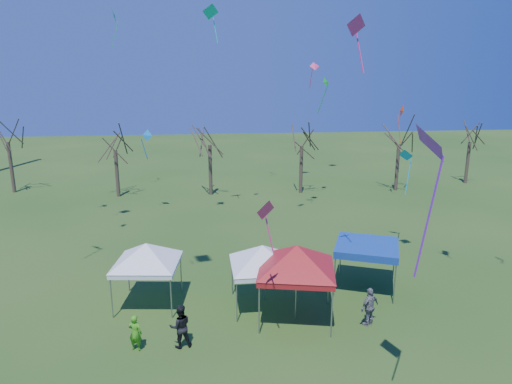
# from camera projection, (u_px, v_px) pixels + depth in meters

# --- Properties ---
(ground) EXTENTS (140.00, 140.00, 0.00)m
(ground) POSITION_uv_depth(u_px,v_px,m) (279.00, 338.00, 19.14)
(ground) COLOR #254A18
(ground) RESTS_ON ground
(tree_0) EXTENTS (3.83, 3.83, 8.44)m
(tree_0) POSITION_uv_depth(u_px,v_px,m) (5.00, 123.00, 41.55)
(tree_0) COLOR #3D2D21
(tree_0) RESTS_ON ground
(tree_1) EXTENTS (3.42, 3.42, 7.54)m
(tree_1) POSITION_uv_depth(u_px,v_px,m) (114.00, 133.00, 40.22)
(tree_1) COLOR #3D2D21
(tree_1) RESTS_ON ground
(tree_2) EXTENTS (3.71, 3.71, 8.18)m
(tree_2) POSITION_uv_depth(u_px,v_px,m) (209.00, 126.00, 40.78)
(tree_2) COLOR #3D2D21
(tree_2) RESTS_ON ground
(tree_3) EXTENTS (3.59, 3.59, 7.91)m
(tree_3) POSITION_uv_depth(u_px,v_px,m) (302.00, 128.00, 41.45)
(tree_3) COLOR #3D2D21
(tree_3) RESTS_ON ground
(tree_4) EXTENTS (3.58, 3.58, 7.89)m
(tree_4) POSITION_uv_depth(u_px,v_px,m) (400.00, 127.00, 42.45)
(tree_4) COLOR #3D2D21
(tree_4) RESTS_ON ground
(tree_5) EXTENTS (3.39, 3.39, 7.46)m
(tree_5) POSITION_uv_depth(u_px,v_px,m) (472.00, 127.00, 45.46)
(tree_5) COLOR #3D2D21
(tree_5) RESTS_ON ground
(tent_white_west) EXTENTS (4.04, 4.04, 3.59)m
(tent_white_west) POSITION_uv_depth(u_px,v_px,m) (146.00, 248.00, 21.33)
(tent_white_west) COLOR gray
(tent_white_west) RESTS_ON ground
(tent_white_mid) EXTENTS (4.04, 4.04, 3.56)m
(tent_white_mid) POSITION_uv_depth(u_px,v_px,m) (262.00, 250.00, 21.15)
(tent_white_mid) COLOR gray
(tent_white_mid) RESTS_ON ground
(tent_red) EXTENTS (4.48, 4.48, 4.05)m
(tent_red) POSITION_uv_depth(u_px,v_px,m) (297.00, 250.00, 19.99)
(tent_red) COLOR gray
(tent_red) RESTS_ON ground
(tent_blue) EXTENTS (4.00, 4.00, 2.41)m
(tent_blue) POSITION_uv_depth(u_px,v_px,m) (367.00, 248.00, 23.19)
(tent_blue) COLOR gray
(tent_blue) RESTS_ON ground
(person_grey) EXTENTS (1.12, 0.89, 1.77)m
(person_grey) POSITION_uv_depth(u_px,v_px,m) (370.00, 307.00, 19.94)
(person_grey) COLOR slate
(person_grey) RESTS_ON ground
(person_green) EXTENTS (0.65, 0.53, 1.52)m
(person_green) POSITION_uv_depth(u_px,v_px,m) (135.00, 333.00, 18.16)
(person_green) COLOR #3EA31A
(person_green) RESTS_ON ground
(person_dark) EXTENTS (1.00, 0.84, 1.82)m
(person_dark) POSITION_uv_depth(u_px,v_px,m) (180.00, 326.00, 18.35)
(person_dark) COLOR black
(person_dark) RESTS_ON ground
(kite_22) EXTENTS (1.13, 1.11, 3.04)m
(kite_22) POSITION_uv_depth(u_px,v_px,m) (326.00, 83.00, 37.90)
(kite_22) COLOR green
(kite_22) RESTS_ON ground
(kite_27) EXTENTS (1.01, 0.77, 2.23)m
(kite_27) POSITION_uv_depth(u_px,v_px,m) (356.00, 26.00, 17.27)
(kite_27) COLOR #DC3187
(kite_27) RESTS_ON ground
(kite_11) EXTENTS (1.44, 1.21, 2.66)m
(kite_11) POSITION_uv_depth(u_px,v_px,m) (210.00, 12.00, 31.55)
(kite_11) COLOR #0DCBA7
(kite_11) RESTS_ON ground
(kite_1) EXTENTS (0.98, 0.89, 2.05)m
(kite_1) POSITION_uv_depth(u_px,v_px,m) (265.00, 210.00, 16.51)
(kite_1) COLOR #E4326F
(kite_1) RESTS_ON ground
(kite_2) EXTENTS (0.69, 1.32, 3.20)m
(kite_2) POSITION_uv_depth(u_px,v_px,m) (114.00, 15.00, 37.90)
(kite_2) COLOR green
(kite_2) RESTS_ON ground
(kite_19) EXTENTS (0.78, 0.58, 1.93)m
(kite_19) POSITION_uv_depth(u_px,v_px,m) (314.00, 67.00, 33.32)
(kite_19) COLOR #FD3871
(kite_19) RESTS_ON ground
(kite_12) EXTENTS (0.46, 1.09, 3.39)m
(kite_12) POSITION_uv_depth(u_px,v_px,m) (401.00, 111.00, 38.57)
(kite_12) COLOR #F83E0D
(kite_12) RESTS_ON ground
(kite_5) EXTENTS (1.03, 1.41, 4.37)m
(kite_5) POSITION_uv_depth(u_px,v_px,m) (432.00, 144.00, 12.23)
(kite_5) COLOR purple
(kite_5) RESTS_ON ground
(kite_17) EXTENTS (1.09, 1.09, 2.84)m
(kite_17) POSITION_uv_depth(u_px,v_px,m) (406.00, 156.00, 27.93)
(kite_17) COLOR #0DA3CF
(kite_17) RESTS_ON ground
(kite_13) EXTENTS (0.93, 0.81, 2.41)m
(kite_13) POSITION_uv_depth(u_px,v_px,m) (147.00, 136.00, 35.10)
(kite_13) COLOR #1584E3
(kite_13) RESTS_ON ground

